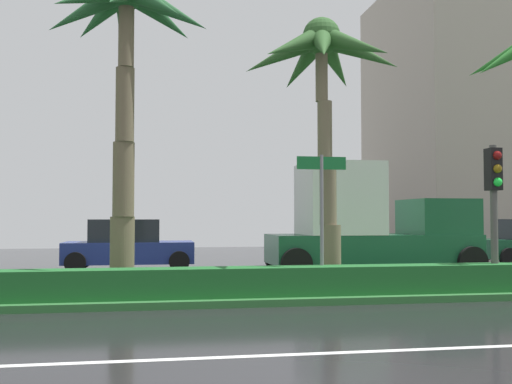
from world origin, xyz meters
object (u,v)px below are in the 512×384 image
(car_in_traffic_second, at_px, (128,246))
(street_name_sign, at_px, (322,204))
(traffic_signal_median_right, at_px, (494,190))
(palm_tree_centre_left, at_px, (125,36))
(box_truck_lead, at_px, (369,225))
(palm_tree_centre, at_px, (322,69))

(car_in_traffic_second, bearing_deg, street_name_sign, -61.09)
(traffic_signal_median_right, distance_m, street_name_sign, 4.01)
(palm_tree_centre_left, xyz_separation_m, street_name_sign, (4.25, -0.86, -3.73))
(box_truck_lead, bearing_deg, palm_tree_centre, -122.75)
(palm_tree_centre, distance_m, car_in_traffic_second, 9.71)
(palm_tree_centre, height_order, street_name_sign, palm_tree_centre)
(palm_tree_centre, height_order, traffic_signal_median_right, palm_tree_centre)
(palm_tree_centre_left, bearing_deg, box_truck_lead, 30.59)
(car_in_traffic_second, bearing_deg, box_truck_lead, -21.57)
(palm_tree_centre, relative_size, street_name_sign, 2.13)
(street_name_sign, distance_m, car_in_traffic_second, 9.36)
(palm_tree_centre, bearing_deg, car_in_traffic_second, 123.78)
(palm_tree_centre_left, bearing_deg, street_name_sign, -11.45)
(palm_tree_centre, bearing_deg, street_name_sign, -107.93)
(palm_tree_centre_left, xyz_separation_m, palm_tree_centre, (4.56, 0.09, -0.52))
(box_truck_lead, bearing_deg, street_name_sign, -120.29)
(palm_tree_centre_left, xyz_separation_m, box_truck_lead, (7.27, 4.29, -4.26))
(palm_tree_centre, distance_m, street_name_sign, 3.37)
(traffic_signal_median_right, bearing_deg, palm_tree_centre, 163.01)
(box_truck_lead, bearing_deg, palm_tree_centre_left, -149.41)
(traffic_signal_median_right, bearing_deg, street_name_sign, 177.58)
(traffic_signal_median_right, distance_m, box_truck_lead, 5.48)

